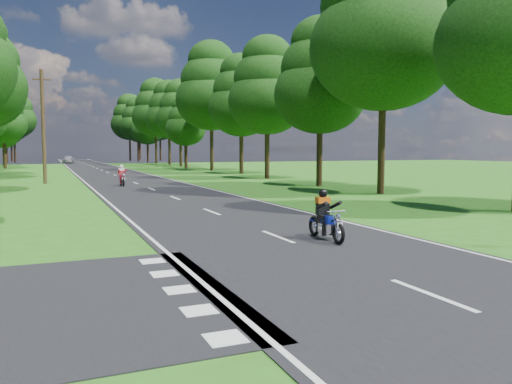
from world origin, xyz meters
name	(u,v)px	position (x,y,z in m)	size (l,w,h in m)	color
ground	(313,251)	(0.00, 0.00, 0.00)	(160.00, 160.00, 0.00)	#2C5C15
main_road	(102,170)	(0.00, 50.00, 0.01)	(7.00, 140.00, 0.02)	black
road_markings	(102,171)	(-0.14, 48.13, 0.02)	(7.40, 140.00, 0.01)	silver
treeline	(104,106)	(1.43, 60.06, 8.25)	(40.00, 115.35, 14.78)	black
telegraph_pole	(43,126)	(-6.00, 28.00, 4.07)	(1.20, 0.26, 8.00)	#382616
rider_near_blue	(326,215)	(0.98, 1.06, 0.70)	(0.54, 1.63, 1.36)	#0D1C97
rider_far_red	(122,175)	(-1.28, 23.51, 0.72)	(0.56, 1.68, 1.40)	maroon
distant_car	(68,159)	(-2.42, 81.68, 0.71)	(1.64, 4.08, 1.39)	#AAACB1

